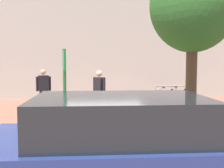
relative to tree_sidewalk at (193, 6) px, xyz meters
The scene contains 11 objects.
ground_plane 4.33m from the tree_sidewalk, 140.66° to the left, with size 60.00×60.00×0.00m, color #9E5B47.
building_facade 9.36m from the tree_sidewalk, 102.94° to the left, with size 28.00×1.20×10.00m, color #B2ADA3.
planter_strip 3.56m from the tree_sidewalk, behind, with size 7.00×1.10×0.16m, color #336028.
tree_sidewalk is the anchor object (origin of this frame).
parking_sign_post 3.71m from the tree_sidewalk, behind, with size 0.08×0.36×2.34m.
bike_at_sign 4.44m from the tree_sidewalk, behind, with size 1.65×0.52×0.86m.
bike_rack_cluster 7.49m from the tree_sidewalk, 74.74° to the left, with size 2.10×1.67×0.83m.
bollard_steel 5.55m from the tree_sidewalk, 84.65° to the left, with size 0.16×0.16×0.90m, color #ADADB2.
person_suited_navy 4.45m from the tree_sidewalk, 126.32° to the left, with size 0.44×0.50×1.72m.
person_suited_dark 6.80m from the tree_sidewalk, 134.04° to the left, with size 0.58×0.35×1.72m.
car_navy_sedan 4.46m from the tree_sidewalk, 124.82° to the right, with size 4.34×2.10×1.54m.
Camera 1 is at (-0.61, -8.37, 2.03)m, focal length 43.41 mm.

